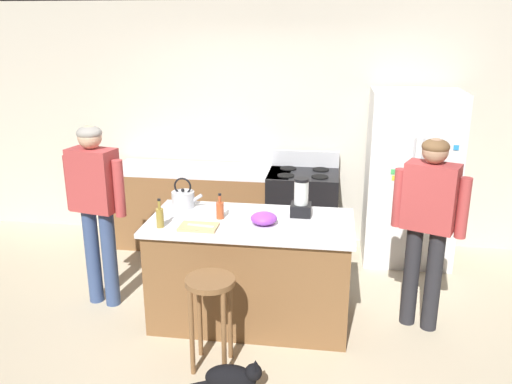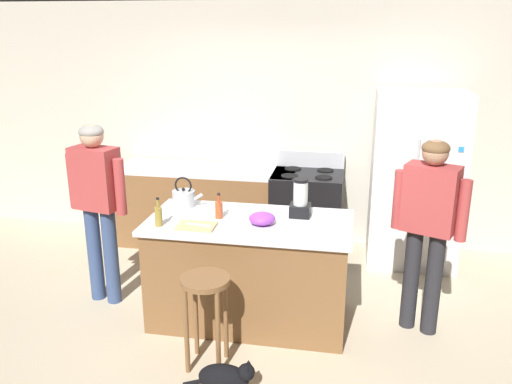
# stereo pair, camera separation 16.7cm
# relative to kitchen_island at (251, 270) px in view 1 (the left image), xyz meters

# --- Properties ---
(ground_plane) EXTENTS (14.00, 14.00, 0.00)m
(ground_plane) POSITION_rel_kitchen_island_xyz_m (0.00, 0.00, -0.46)
(ground_plane) COLOR beige
(back_wall) EXTENTS (8.00, 0.10, 2.70)m
(back_wall) POSITION_rel_kitchen_island_xyz_m (0.00, 1.95, 0.89)
(back_wall) COLOR beige
(back_wall) RESTS_ON ground_plane
(kitchen_island) EXTENTS (1.68, 0.85, 0.91)m
(kitchen_island) POSITION_rel_kitchen_island_xyz_m (0.00, 0.00, 0.00)
(kitchen_island) COLOR brown
(kitchen_island) RESTS_ON ground_plane
(back_counter_run) EXTENTS (2.00, 0.64, 0.91)m
(back_counter_run) POSITION_rel_kitchen_island_xyz_m (-0.80, 1.55, -0.00)
(back_counter_run) COLOR brown
(back_counter_run) RESTS_ON ground_plane
(refrigerator) EXTENTS (0.90, 0.73, 1.82)m
(refrigerator) POSITION_rel_kitchen_island_xyz_m (1.46, 1.50, 0.45)
(refrigerator) COLOR silver
(refrigerator) RESTS_ON ground_plane
(stove_range) EXTENTS (0.76, 0.65, 1.09)m
(stove_range) POSITION_rel_kitchen_island_xyz_m (0.34, 1.52, 0.01)
(stove_range) COLOR black
(stove_range) RESTS_ON ground_plane
(person_by_island_left) EXTENTS (0.60, 0.30, 1.64)m
(person_by_island_left) POSITION_rel_kitchen_island_xyz_m (-1.37, 0.09, 0.54)
(person_by_island_left) COLOR #384C7A
(person_by_island_left) RESTS_ON ground_plane
(person_by_sink_right) EXTENTS (0.58, 0.36, 1.62)m
(person_by_sink_right) POSITION_rel_kitchen_island_xyz_m (1.42, 0.10, 0.52)
(person_by_sink_right) COLOR #26262B
(person_by_sink_right) RESTS_ON ground_plane
(bar_stool) EXTENTS (0.36, 0.36, 0.72)m
(bar_stool) POSITION_rel_kitchen_island_xyz_m (-0.18, -0.70, 0.10)
(bar_stool) COLOR brown
(bar_stool) RESTS_ON ground_plane
(cat) EXTENTS (0.52, 0.18, 0.26)m
(cat) POSITION_rel_kitchen_island_xyz_m (0.03, -0.97, -0.35)
(cat) COLOR black
(cat) RESTS_ON ground_plane
(blender_appliance) EXTENTS (0.17, 0.17, 0.32)m
(blender_appliance) POSITION_rel_kitchen_island_xyz_m (0.40, 0.18, 0.59)
(blender_appliance) COLOR black
(blender_appliance) RESTS_ON kitchen_island
(bottle_cooking_sauce) EXTENTS (0.06, 0.06, 0.22)m
(bottle_cooking_sauce) POSITION_rel_kitchen_island_xyz_m (-0.26, 0.01, 0.53)
(bottle_cooking_sauce) COLOR #B24C26
(bottle_cooking_sauce) RESTS_ON kitchen_island
(bottle_vinegar) EXTENTS (0.06, 0.06, 0.24)m
(bottle_vinegar) POSITION_rel_kitchen_island_xyz_m (-0.68, -0.25, 0.54)
(bottle_vinegar) COLOR olive
(bottle_vinegar) RESTS_ON kitchen_island
(mixing_bowl) EXTENTS (0.21, 0.21, 0.10)m
(mixing_bowl) POSITION_rel_kitchen_island_xyz_m (0.12, -0.07, 0.50)
(mixing_bowl) COLOR purple
(mixing_bowl) RESTS_ON kitchen_island
(tea_kettle) EXTENTS (0.28, 0.20, 0.27)m
(tea_kettle) POSITION_rel_kitchen_island_xyz_m (-0.64, 0.25, 0.53)
(tea_kettle) COLOR #B7BABF
(tea_kettle) RESTS_ON kitchen_island
(cutting_board) EXTENTS (0.30, 0.20, 0.02)m
(cutting_board) POSITION_rel_kitchen_island_xyz_m (-0.38, -0.23, 0.46)
(cutting_board) COLOR tan
(cutting_board) RESTS_ON kitchen_island
(chef_knife) EXTENTS (0.22, 0.06, 0.01)m
(chef_knife) POSITION_rel_kitchen_island_xyz_m (-0.36, -0.23, 0.48)
(chef_knife) COLOR #B7BABF
(chef_knife) RESTS_ON cutting_board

